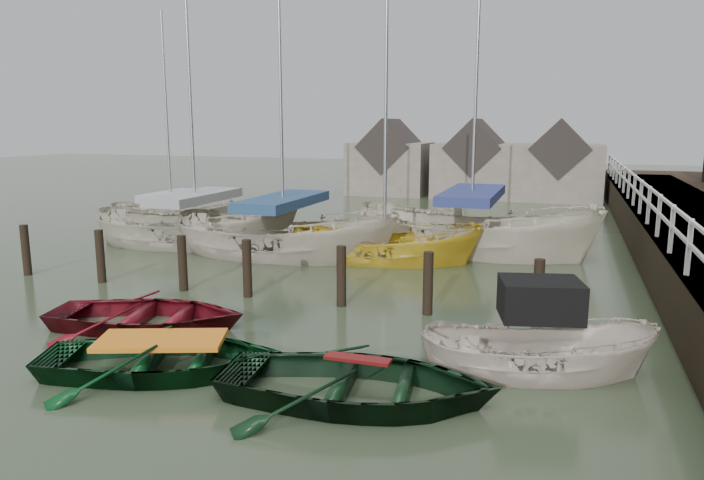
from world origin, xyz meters
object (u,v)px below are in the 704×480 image
at_px(rowboat_green, 163,373).
at_px(sailboat_b, 284,254).
at_px(sailboat_c, 384,260).
at_px(sailboat_d, 470,250).
at_px(rowboat_red, 149,328).
at_px(motorboat, 536,367).
at_px(sailboat_e, 172,226).
at_px(sailboat_a, 197,243).
at_px(rowboat_dkgreen, 358,401).

height_order(rowboat_green, sailboat_b, sailboat_b).
xyz_separation_m(sailboat_c, sailboat_d, (2.28, 2.21, 0.04)).
bearing_deg(sailboat_b, rowboat_red, -176.13).
height_order(motorboat, sailboat_b, sailboat_b).
distance_m(rowboat_red, rowboat_green, 2.54).
distance_m(sailboat_b, sailboat_e, 7.37).
relative_size(sailboat_b, sailboat_e, 1.30).
distance_m(motorboat, sailboat_b, 10.88).
xyz_separation_m(motorboat, sailboat_b, (-8.04, 7.33, -0.06)).
relative_size(motorboat, sailboat_a, 0.36).
xyz_separation_m(rowboat_dkgreen, motorboat, (2.49, 1.98, 0.11)).
relative_size(sailboat_a, sailboat_c, 1.08).
bearing_deg(sailboat_c, motorboat, -152.64).
relative_size(sailboat_b, sailboat_c, 1.17).
bearing_deg(rowboat_green, sailboat_e, 13.64).
distance_m(rowboat_red, rowboat_dkgreen, 5.46).
height_order(rowboat_dkgreen, sailboat_e, sailboat_e).
height_order(motorboat, sailboat_e, sailboat_e).
distance_m(sailboat_a, sailboat_b, 3.60).
bearing_deg(rowboat_red, rowboat_dkgreen, -123.58).
distance_m(motorboat, sailboat_d, 10.16).
bearing_deg(sailboat_e, sailboat_a, -139.13).
bearing_deg(motorboat, sailboat_d, 1.12).
bearing_deg(sailboat_d, sailboat_c, 144.89).
distance_m(rowboat_red, sailboat_e, 12.90).
bearing_deg(sailboat_b, sailboat_d, -64.90).
xyz_separation_m(sailboat_a, sailboat_c, (6.78, -0.28, -0.04)).
relative_size(rowboat_red, rowboat_green, 1.00).
height_order(rowboat_green, sailboat_e, sailboat_e).
bearing_deg(rowboat_red, rowboat_green, -151.69).
xyz_separation_m(rowboat_dkgreen, sailboat_d, (-0.05, 11.81, 0.06)).
bearing_deg(motorboat, rowboat_red, 77.45).
distance_m(sailboat_b, sailboat_c, 3.24).
xyz_separation_m(rowboat_red, sailboat_e, (-6.94, 10.87, 0.06)).
distance_m(rowboat_green, rowboat_dkgreen, 3.44).
bearing_deg(rowboat_dkgreen, sailboat_a, 35.23).
bearing_deg(sailboat_e, sailboat_c, -113.07).
bearing_deg(rowboat_green, motorboat, -91.83).
bearing_deg(sailboat_a, rowboat_green, -159.80).
relative_size(motorboat, sailboat_c, 0.39).
height_order(rowboat_dkgreen, motorboat, motorboat).
xyz_separation_m(rowboat_red, sailboat_c, (2.80, 7.74, 0.01)).
distance_m(rowboat_green, motorboat, 6.25).
height_order(rowboat_green, motorboat, motorboat).
bearing_deg(sailboat_a, sailboat_d, -87.60).
bearing_deg(sailboat_a, sailboat_e, 36.52).
distance_m(rowboat_red, motorboat, 7.62).
relative_size(motorboat, sailboat_d, 0.33).
bearing_deg(rowboat_green, sailboat_d, -36.42).
height_order(rowboat_red, sailboat_a, sailboat_a).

